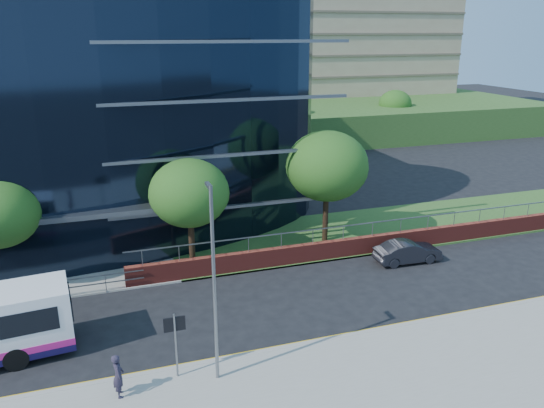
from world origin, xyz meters
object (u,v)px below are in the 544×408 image
object	(u,v)px
tree_dist_f	(395,104)
pedestrian	(118,375)
street_sign	(175,332)
tree_dist_e	(286,109)
tree_far_c	(189,193)
parked_car	(408,252)
streetlight_east	(214,280)
tree_far_d	(327,166)

from	to	relation	value
tree_dist_f	pedestrian	world-z (taller)	tree_dist_f
street_sign	tree_dist_e	distance (m)	45.99
tree_far_c	pedestrian	bearing A→B (deg)	-113.20
tree_dist_e	parked_car	bearing A→B (deg)	-97.50
streetlight_east	parked_car	world-z (taller)	streetlight_east
tree_far_d	tree_dist_e	size ratio (longest dim) A/B	1.14
street_sign	tree_dist_f	size ratio (longest dim) A/B	0.46
tree_dist_e	streetlight_east	size ratio (longest dim) A/B	0.81
street_sign	streetlight_east	bearing A→B (deg)	-21.36
street_sign	streetlight_east	size ratio (longest dim) A/B	0.35
tree_far_c	streetlight_east	world-z (taller)	streetlight_east
parked_car	street_sign	bearing A→B (deg)	117.34
tree_far_c	parked_car	bearing A→B (deg)	-15.82
tree_far_c	tree_dist_e	xyz separation A→B (m)	(17.00, 31.00, 0.00)
tree_far_c	tree_dist_f	xyz separation A→B (m)	(33.00, 33.00, -0.33)
streetlight_east	pedestrian	world-z (taller)	streetlight_east
parked_car	tree_dist_f	bearing A→B (deg)	-27.28
street_sign	tree_far_d	xyz separation A→B (m)	(11.50, 11.59, 3.04)
tree_far_c	streetlight_east	xyz separation A→B (m)	(-1.00, -11.17, -0.10)
tree_far_d	streetlight_east	bearing A→B (deg)	-129.40
street_sign	parked_car	size ratio (longest dim) A/B	0.69
tree_far_d	pedestrian	size ratio (longest dim) A/B	4.22
tree_far_c	pedestrian	size ratio (longest dim) A/B	3.69
pedestrian	parked_car	bearing A→B (deg)	-69.28
streetlight_east	street_sign	bearing A→B (deg)	158.64
tree_far_c	street_sign	bearing A→B (deg)	-103.29
tree_dist_e	tree_far_d	bearing A→B (deg)	-104.93
tree_dist_f	parked_car	xyz separation A→B (m)	(-20.54, -36.53, -3.54)
tree_far_d	tree_dist_e	world-z (taller)	tree_far_d
street_sign	tree_dist_e	xyz separation A→B (m)	(19.50, 41.59, 2.39)
street_sign	streetlight_east	world-z (taller)	streetlight_east
streetlight_east	tree_dist_e	bearing A→B (deg)	66.89
parked_car	streetlight_east	bearing A→B (deg)	121.68
street_sign	parked_car	distance (m)	16.60
tree_dist_e	street_sign	bearing A→B (deg)	-115.12
street_sign	pedestrian	distance (m)	2.58
streetlight_east	tree_far_d	bearing A→B (deg)	50.60
tree_dist_f	tree_dist_e	bearing A→B (deg)	-172.87
streetlight_east	parked_car	bearing A→B (deg)	29.60
tree_dist_e	pedestrian	world-z (taller)	tree_dist_e
street_sign	tree_far_c	size ratio (longest dim) A/B	0.43
tree_far_c	pedestrian	xyz separation A→B (m)	(-4.76, -11.11, -3.50)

